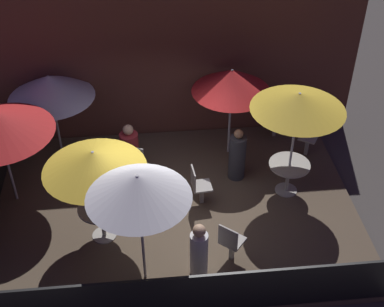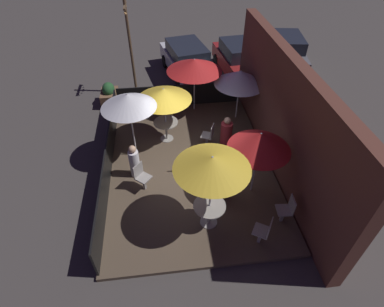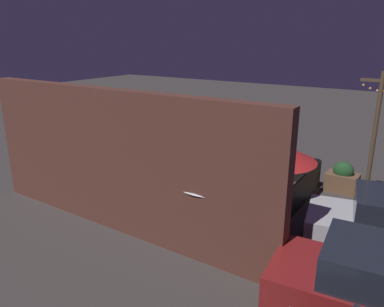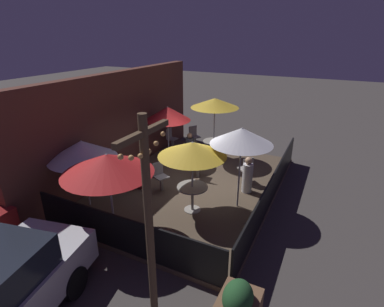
% 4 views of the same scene
% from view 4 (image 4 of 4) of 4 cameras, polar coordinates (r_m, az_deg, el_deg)
% --- Properties ---
extents(ground_plane, '(60.00, 60.00, 0.00)m').
position_cam_4_polar(ground_plane, '(10.37, 0.11, -6.43)').
color(ground_plane, '#423D3A').
extents(patio_deck, '(7.61, 5.42, 0.12)m').
position_cam_4_polar(patio_deck, '(10.34, 0.11, -6.14)').
color(patio_deck, brown).
rests_on(patio_deck, ground_plane).
extents(building_wall, '(9.21, 0.36, 3.72)m').
position_cam_4_polar(building_wall, '(11.17, -13.62, 5.40)').
color(building_wall, brown).
rests_on(building_wall, ground_plane).
extents(fence_front, '(7.41, 0.05, 0.95)m').
position_cam_4_polar(fence_front, '(9.37, 15.01, -6.43)').
color(fence_front, black).
rests_on(fence_front, patio_deck).
extents(fence_side_left, '(0.05, 5.22, 0.95)m').
position_cam_4_polar(fence_side_left, '(7.39, -13.24, -14.70)').
color(fence_side_left, black).
rests_on(fence_side_left, patio_deck).
extents(patio_umbrella_0, '(1.88, 1.88, 2.49)m').
position_cam_4_polar(patio_umbrella_0, '(11.76, 4.37, 9.58)').
color(patio_umbrella_0, '#B2B2B7').
rests_on(patio_umbrella_0, patio_deck).
extents(patio_umbrella_1, '(1.89, 1.89, 2.11)m').
position_cam_4_polar(patio_umbrella_1, '(8.06, 0.06, 0.83)').
color(patio_umbrella_1, '#B2B2B7').
rests_on(patio_umbrella_1, patio_deck).
extents(patio_umbrella_2, '(2.18, 2.18, 2.23)m').
position_cam_4_polar(patio_umbrella_2, '(7.24, -15.83, -1.89)').
color(patio_umbrella_2, '#B2B2B7').
rests_on(patio_umbrella_2, patio_deck).
extents(patio_umbrella_3, '(1.93, 1.93, 2.04)m').
position_cam_4_polar(patio_umbrella_3, '(8.93, -20.19, 0.64)').
color(patio_umbrella_3, '#B2B2B7').
rests_on(patio_umbrella_3, patio_deck).
extents(patio_umbrella_4, '(1.76, 1.76, 2.22)m').
position_cam_4_polar(patio_umbrella_4, '(11.58, -4.67, 7.59)').
color(patio_umbrella_4, '#B2B2B7').
rests_on(patio_umbrella_4, patio_deck).
extents(patio_umbrella_5, '(1.74, 1.74, 2.44)m').
position_cam_4_polar(patio_umbrella_5, '(8.26, 9.44, 3.27)').
color(patio_umbrella_5, '#B2B2B7').
rests_on(patio_umbrella_5, patio_deck).
extents(dining_table_0, '(0.88, 0.88, 0.74)m').
position_cam_4_polar(dining_table_0, '(12.24, 4.14, 1.74)').
color(dining_table_0, '#9E998E').
rests_on(dining_table_0, patio_deck).
extents(dining_table_1, '(0.88, 0.88, 0.77)m').
position_cam_4_polar(dining_table_1, '(8.61, 0.06, -7.23)').
color(dining_table_1, '#9E998E').
rests_on(dining_table_1, patio_deck).
extents(patio_chair_0, '(0.55, 0.55, 0.95)m').
position_cam_4_polar(patio_chair_0, '(13.45, 0.40, 3.40)').
color(patio_chair_0, gray).
rests_on(patio_chair_0, patio_deck).
extents(patio_chair_1, '(0.53, 0.53, 0.95)m').
position_cam_4_polar(patio_chair_1, '(9.79, -6.12, -4.15)').
color(patio_chair_1, gray).
rests_on(patio_chair_1, patio_deck).
extents(patio_chair_2, '(0.56, 0.56, 0.94)m').
position_cam_4_polar(patio_chair_2, '(10.39, 10.25, -2.86)').
color(patio_chair_2, gray).
rests_on(patio_chair_2, patio_deck).
extents(patio_chair_3, '(0.44, 0.44, 0.91)m').
position_cam_4_polar(patio_chair_3, '(10.55, 1.03, -2.20)').
color(patio_chair_3, gray).
rests_on(patio_chair_3, patio_deck).
extents(patio_chair_4, '(0.43, 0.43, 0.92)m').
position_cam_4_polar(patio_chair_4, '(13.31, -4.00, 3.01)').
color(patio_chair_4, gray).
rests_on(patio_chair_4, patio_deck).
extents(patron_0, '(0.58, 0.58, 1.16)m').
position_cam_4_polar(patron_0, '(10.07, -9.48, -3.68)').
color(patron_0, maroon).
rests_on(patron_0, patio_deck).
extents(patron_1, '(0.49, 0.49, 1.28)m').
position_cam_4_polar(patron_1, '(11.61, -0.44, 0.56)').
color(patron_1, '#333338').
rests_on(patron_1, patio_deck).
extents(patron_2, '(0.46, 0.46, 1.21)m').
position_cam_4_polar(patron_2, '(9.78, 10.52, -4.26)').
color(patron_2, silver).
rests_on(patron_2, patio_deck).
extents(light_post, '(1.10, 0.12, 4.04)m').
position_cam_4_polar(light_post, '(4.47, -8.04, -15.22)').
color(light_post, brown).
rests_on(light_post, ground_plane).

